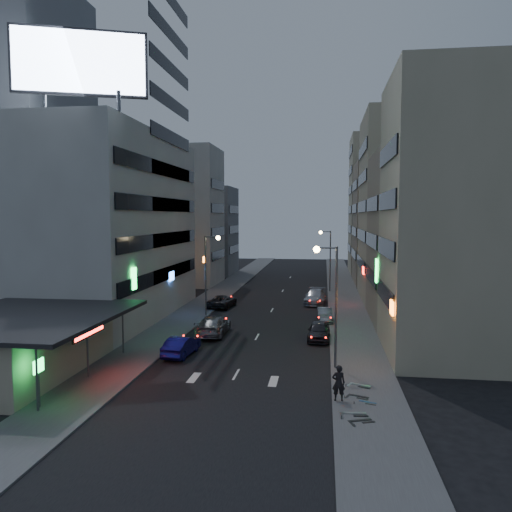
% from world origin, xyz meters
% --- Properties ---
extents(ground, '(180.00, 180.00, 0.00)m').
position_xyz_m(ground, '(0.00, 0.00, 0.00)').
color(ground, black).
rests_on(ground, ground).
extents(sidewalk_left, '(4.00, 120.00, 0.12)m').
position_xyz_m(sidewalk_left, '(-8.00, 30.00, 0.06)').
color(sidewalk_left, '#4C4C4F').
rests_on(sidewalk_left, ground).
extents(sidewalk_right, '(4.00, 120.00, 0.12)m').
position_xyz_m(sidewalk_right, '(8.00, 30.00, 0.06)').
color(sidewalk_right, '#4C4C4F').
rests_on(sidewalk_right, ground).
extents(food_court, '(11.00, 13.00, 3.88)m').
position_xyz_m(food_court, '(-13.90, 2.00, 1.98)').
color(food_court, tan).
rests_on(food_court, ground).
extents(white_building, '(14.00, 24.00, 18.00)m').
position_xyz_m(white_building, '(-17.00, 20.00, 9.00)').
color(white_building, '#B9B9B4').
rests_on(white_building, ground).
extents(grey_tower, '(10.00, 14.00, 34.00)m').
position_xyz_m(grey_tower, '(-26.00, 23.00, 17.00)').
color(grey_tower, slate).
rests_on(grey_tower, ground).
extents(shophouse_near, '(10.00, 11.00, 20.00)m').
position_xyz_m(shophouse_near, '(15.00, 10.50, 10.00)').
color(shophouse_near, tan).
rests_on(shophouse_near, ground).
extents(shophouse_mid, '(11.00, 12.00, 16.00)m').
position_xyz_m(shophouse_mid, '(15.50, 22.00, 8.00)').
color(shophouse_mid, gray).
rests_on(shophouse_mid, ground).
extents(shophouse_far, '(10.00, 14.00, 22.00)m').
position_xyz_m(shophouse_far, '(15.00, 35.00, 11.00)').
color(shophouse_far, tan).
rests_on(shophouse_far, ground).
extents(far_left_a, '(11.00, 10.00, 20.00)m').
position_xyz_m(far_left_a, '(-15.50, 45.00, 10.00)').
color(far_left_a, '#B9B9B4').
rests_on(far_left_a, ground).
extents(far_left_b, '(12.00, 10.00, 15.00)m').
position_xyz_m(far_left_b, '(-16.00, 58.00, 7.50)').
color(far_left_b, slate).
rests_on(far_left_b, ground).
extents(far_right_a, '(11.00, 12.00, 18.00)m').
position_xyz_m(far_right_a, '(15.50, 50.00, 9.00)').
color(far_right_a, gray).
rests_on(far_right_a, ground).
extents(far_right_b, '(12.00, 12.00, 24.00)m').
position_xyz_m(far_right_b, '(16.00, 64.00, 12.00)').
color(far_right_b, tan).
rests_on(far_right_b, ground).
extents(billboard, '(9.52, 3.75, 6.20)m').
position_xyz_m(billboard, '(-12.99, 9.97, 21.66)').
color(billboard, '#595B60').
rests_on(billboard, white_building).
extents(street_lamp_right_near, '(1.60, 0.44, 8.02)m').
position_xyz_m(street_lamp_right_near, '(5.90, 6.00, 5.36)').
color(street_lamp_right_near, '#595B60').
rests_on(street_lamp_right_near, sidewalk_right).
extents(street_lamp_left, '(1.60, 0.44, 8.02)m').
position_xyz_m(street_lamp_left, '(-5.90, 22.00, 5.36)').
color(street_lamp_left, '#595B60').
rests_on(street_lamp_left, sidewalk_left).
extents(street_lamp_right_far, '(1.60, 0.44, 8.02)m').
position_xyz_m(street_lamp_right_far, '(5.90, 40.00, 5.36)').
color(street_lamp_right_far, '#595B60').
rests_on(street_lamp_right_far, sidewalk_right).
extents(parked_car_right_near, '(1.90, 4.41, 1.48)m').
position_xyz_m(parked_car_right_near, '(5.13, 13.68, 0.74)').
color(parked_car_right_near, '#28272C').
rests_on(parked_car_right_near, ground).
extents(parked_car_right_mid, '(1.58, 3.97, 1.29)m').
position_xyz_m(parked_car_right_mid, '(5.60, 20.93, 0.64)').
color(parked_car_right_mid, gray).
rests_on(parked_car_right_mid, ground).
extents(parked_car_left, '(2.82, 5.17, 1.38)m').
position_xyz_m(parked_car_left, '(-5.60, 26.79, 0.69)').
color(parked_car_left, '#252429').
rests_on(parked_car_left, ground).
extents(parked_car_right_far, '(2.65, 5.76, 1.63)m').
position_xyz_m(parked_car_right_far, '(4.53, 30.51, 0.82)').
color(parked_car_right_far, '#9EA0A5').
rests_on(parked_car_right_far, ground).
extents(road_car_blue, '(1.89, 4.42, 1.41)m').
position_xyz_m(road_car_blue, '(-4.68, 7.75, 0.71)').
color(road_car_blue, navy).
rests_on(road_car_blue, ground).
extents(road_car_silver, '(2.34, 5.65, 1.63)m').
position_xyz_m(road_car_silver, '(-3.79, 14.22, 0.82)').
color(road_car_silver, gray).
rests_on(road_car_silver, ground).
extents(person, '(0.76, 0.54, 1.96)m').
position_xyz_m(person, '(6.34, 0.01, 1.10)').
color(person, black).
rests_on(person, sidewalk_right).
extents(scooter_black_a, '(1.20, 1.90, 1.10)m').
position_xyz_m(scooter_black_a, '(7.85, -2.21, 0.67)').
color(scooter_black_a, black).
rests_on(scooter_black_a, sidewalk_right).
extents(scooter_silver_a, '(0.82, 2.06, 1.23)m').
position_xyz_m(scooter_silver_a, '(7.70, -1.52, 0.74)').
color(scooter_silver_a, '#979A9E').
rests_on(scooter_silver_a, sidewalk_right).
extents(scooter_blue, '(1.06, 1.69, 0.98)m').
position_xyz_m(scooter_blue, '(8.40, -0.08, 0.61)').
color(scooter_blue, navy).
rests_on(scooter_blue, sidewalk_right).
extents(scooter_black_b, '(1.21, 1.86, 1.08)m').
position_xyz_m(scooter_black_b, '(8.07, 0.69, 0.66)').
color(scooter_black_b, black).
rests_on(scooter_black_b, sidewalk_right).
extents(scooter_silver_b, '(1.39, 2.03, 1.18)m').
position_xyz_m(scooter_silver_b, '(8.35, 2.52, 0.71)').
color(scooter_silver_b, '#A7A9AF').
rests_on(scooter_silver_b, sidewalk_right).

